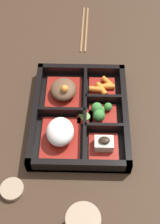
{
  "coord_description": "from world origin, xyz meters",
  "views": [
    {
      "loc": [
        -0.45,
        -0.01,
        0.65
      ],
      "look_at": [
        0.0,
        0.0,
        0.03
      ],
      "focal_mm": 50.0,
      "sensor_mm": 36.0,
      "label": 1
    }
  ],
  "objects_px": {
    "tea_cup": "(83,223)",
    "chopsticks": "(85,28)",
    "bowl_rice": "(60,133)",
    "sauce_dish": "(12,189)"
  },
  "relations": [
    {
      "from": "tea_cup",
      "to": "chopsticks",
      "type": "xyz_separation_m",
      "value": [
        0.61,
        0.0,
        -0.03
      ]
    },
    {
      "from": "bowl_rice",
      "to": "chopsticks",
      "type": "height_order",
      "value": "bowl_rice"
    },
    {
      "from": "bowl_rice",
      "to": "sauce_dish",
      "type": "bearing_deg",
      "value": 142.57
    },
    {
      "from": "tea_cup",
      "to": "chopsticks",
      "type": "height_order",
      "value": "tea_cup"
    },
    {
      "from": "tea_cup",
      "to": "bowl_rice",
      "type": "bearing_deg",
      "value": 15.63
    },
    {
      "from": "chopsticks",
      "to": "sauce_dish",
      "type": "xyz_separation_m",
      "value": [
        -0.54,
        0.15,
        0.0
      ]
    },
    {
      "from": "chopsticks",
      "to": "tea_cup",
      "type": "bearing_deg",
      "value": -179.63
    },
    {
      "from": "tea_cup",
      "to": "sauce_dish",
      "type": "height_order",
      "value": "tea_cup"
    },
    {
      "from": "bowl_rice",
      "to": "chopsticks",
      "type": "xyz_separation_m",
      "value": [
        0.41,
        -0.05,
        -0.03
      ]
    },
    {
      "from": "bowl_rice",
      "to": "tea_cup",
      "type": "bearing_deg",
      "value": -164.37
    }
  ]
}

